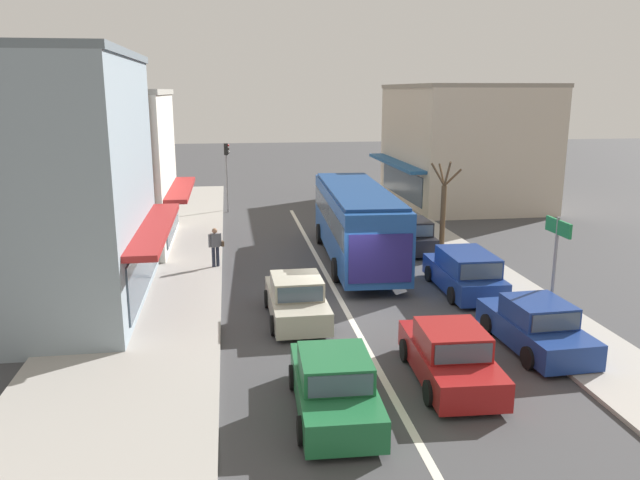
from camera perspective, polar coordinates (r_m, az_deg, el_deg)
The scene contains 19 objects.
ground_plane at distance 21.64m, azimuth 2.22°, elevation -6.13°, with size 140.00×140.00×0.00m, color #3F3F42.
lane_centre_line at distance 25.39m, azimuth 0.56°, elevation -3.12°, with size 0.20×28.00×0.01m, color silver.
sidewalk_left at distance 27.17m, azimuth -14.44°, elevation -2.30°, with size 5.20×44.00×0.14m, color #A39E96.
kerb_right at distance 28.80m, azimuth 12.21°, elevation -1.30°, with size 2.80×44.00×0.12m, color #A39E96.
shopfront_corner_near at distance 22.54m, azimuth -24.85°, elevation 4.58°, with size 7.82×9.05×8.53m.
shopfront_mid_block at distance 30.94m, azimuth -20.35°, elevation 5.97°, with size 8.36×7.86×7.33m.
building_right_far at distance 42.37m, azimuth 12.91°, elevation 8.52°, with size 9.23×11.44×7.67m.
city_bus at distance 26.95m, azimuth 3.33°, elevation 1.95°, with size 3.09×10.96×3.23m.
sedan_queue_gap_filler at distance 14.69m, azimuth 1.31°, elevation -13.22°, with size 2.00×4.25×1.47m.
sedan_queue_far_back at distance 20.31m, azimuth -2.16°, elevation -5.49°, with size 1.94×4.22×1.47m.
sedan_behind_bus_near at distance 16.52m, azimuth 11.79°, elevation -10.36°, with size 2.05×4.28×1.47m.
parked_sedan_kerb_front at distance 19.12m, azimuth 19.10°, elevation -7.49°, with size 2.02×4.26×1.47m.
parked_wagon_kerb_second at distance 23.57m, azimuth 13.08°, elevation -2.92°, with size 1.99×4.53×1.58m.
parked_hatchback_kerb_third at distance 29.12m, azimuth 8.25°, elevation 0.34°, with size 1.87×3.73×1.54m.
parked_sedan_kerb_rear at distance 34.55m, azimuth 5.76°, elevation 2.41°, with size 1.93×4.22×1.47m.
traffic_light_downstreet at distance 38.27m, azimuth -8.53°, elevation 6.73°, with size 0.33×0.24×4.20m.
directional_road_sign at distance 20.07m, azimuth 20.80°, elevation -0.62°, with size 0.10×1.40×3.60m.
street_tree_right at distance 28.88m, azimuth 11.19°, elevation 2.68°, with size 1.47×1.51×4.26m.
pedestrian_with_handbag_near at distance 26.11m, azimuth -9.53°, elevation -0.43°, with size 0.64×0.43×1.63m.
Camera 1 is at (-3.80, -20.03, 7.27)m, focal length 35.00 mm.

